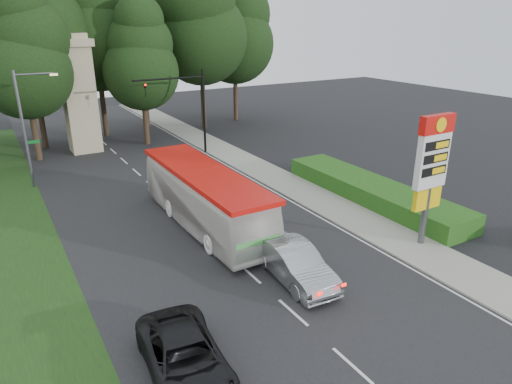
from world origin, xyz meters
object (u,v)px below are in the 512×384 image
gas_station_pylon (432,163)px  streetlight_signs (26,124)px  traffic_signal_mast (189,101)px  suv_charcoal (185,358)px  monument (79,93)px  transit_bus (205,199)px  sedan_silver (295,263)px

gas_station_pylon → streetlight_signs: bearing=129.0°
gas_station_pylon → traffic_signal_mast: traffic_signal_mast is taller
traffic_signal_mast → suv_charcoal: (-10.71, -24.53, -3.94)m
gas_station_pylon → monument: 30.17m
streetlight_signs → monument: bearing=58.0°
transit_bus → sedan_silver: size_ratio=2.34×
monument → suv_charcoal: (-3.03, -30.53, -4.38)m
transit_bus → suv_charcoal: bearing=-118.4°
streetlight_signs → sedan_silver: streetlight_signs is taller
traffic_signal_mast → gas_station_pylon: bearing=-80.9°
transit_bus → sedan_silver: bearing=-82.7°
streetlight_signs → traffic_signal_mast: bearing=8.9°
traffic_signal_mast → transit_bus: (-5.18, -14.12, -3.02)m
streetlight_signs → transit_bus: size_ratio=0.67×
suv_charcoal → sedan_silver: bearing=31.6°
streetlight_signs → monument: size_ratio=0.80×
traffic_signal_mast → transit_bus: 15.34m
traffic_signal_mast → streetlight_signs: size_ratio=0.90×
traffic_signal_mast → transit_bus: size_ratio=0.61×
streetlight_signs → sedan_silver: size_ratio=1.58×
gas_station_pylon → streetlight_signs: streetlight_signs is taller
streetlight_signs → monument: 9.44m
gas_station_pylon → streetlight_signs: 25.74m
monument → transit_bus: (2.50, -20.12, -3.45)m
sedan_silver → streetlight_signs: bearing=117.4°
monument → sedan_silver: 28.01m
transit_bus → suv_charcoal: 11.82m
streetlight_signs → monument: (4.99, 7.99, 0.67)m
streetlight_signs → transit_bus: (7.49, -12.13, -2.79)m
gas_station_pylon → sedan_silver: gas_station_pylon is taller
gas_station_pylon → traffic_signal_mast: size_ratio=0.95×
transit_bus → suv_charcoal: transit_bus is taller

